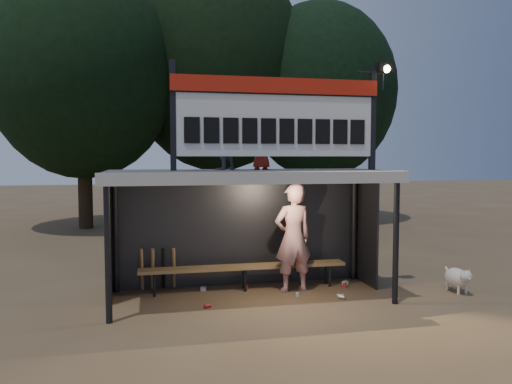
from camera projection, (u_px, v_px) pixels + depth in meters
ground at (250, 298)px, 9.07m from camera, size 80.00×80.00×0.00m
player at (293, 238)px, 9.45m from camera, size 0.82×0.61×2.06m
child_a at (222, 142)px, 9.09m from camera, size 0.63×0.61×1.03m
child_b at (261, 147)px, 9.30m from camera, size 0.43×0.29×0.86m
dugout_shelter at (247, 196)px, 9.18m from camera, size 5.10×2.08×2.32m
scoreboard_assembly at (280, 114)px, 8.95m from camera, size 4.10×0.27×1.99m
bench at (244, 268)px, 9.58m from camera, size 4.00×0.35×0.48m
tree_left at (83, 73)px, 17.60m from camera, size 6.46×6.46×9.27m
tree_mid at (217, 67)px, 20.07m from camera, size 7.22×7.22×10.36m
tree_right at (320, 91)px, 20.00m from camera, size 6.08×6.08×8.72m
dog at (458, 278)px, 9.42m from camera, size 0.36×0.81×0.49m
bats at (158, 269)px, 9.50m from camera, size 0.68×0.35×0.84m
litter at (292, 292)px, 9.34m from camera, size 3.00×1.20×0.08m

